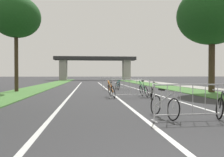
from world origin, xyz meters
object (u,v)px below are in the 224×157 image
Objects in this scene: bicycle_white_4 at (152,91)px; bicycle_silver_6 at (164,106)px; crowd_barrier_third at (116,84)px; crowd_barrier_nearest at (193,102)px; crowd_barrier_second at (130,89)px; bicycle_yellow_5 at (110,86)px; bicycle_green_3 at (144,90)px; tree_left_maple_mid at (16,17)px; bicycle_orange_2 at (111,91)px; bicycle_teal_0 at (118,85)px; tree_right_oak_near at (212,15)px.

bicycle_silver_6 is at bearing -88.63° from bicycle_white_4.
bicycle_white_4 is at bearing -80.71° from crowd_barrier_third.
crowd_barrier_nearest is 6.88m from crowd_barrier_second.
bicycle_silver_6 is at bearing 89.28° from bicycle_yellow_5.
bicycle_green_3 is 1.00× the size of bicycle_yellow_5.
tree_left_maple_mid reaches higher than bicycle_white_4.
bicycle_silver_6 is (-1.22, -5.90, -0.01)m from bicycle_white_4.
bicycle_green_3 is at bearing -0.31° from bicycle_orange_2.
bicycle_teal_0 is 13.56m from bicycle_silver_6.
crowd_barrier_third reaches higher than bicycle_orange_2.
bicycle_white_4 is (0.97, -7.66, 0.01)m from bicycle_teal_0.
tree_left_maple_mid is 14.74m from bicycle_silver_6.
tree_left_maple_mid reaches higher than bicycle_teal_0.
crowd_barrier_third is at bearing 58.57° from bicycle_teal_0.
bicycle_white_4 reaches higher than bicycle_silver_6.
bicycle_teal_0 reaches higher than bicycle_yellow_5.
crowd_barrier_second reaches higher than bicycle_silver_6.
bicycle_orange_2 is at bearing -176.91° from bicycle_green_3.
bicycle_silver_6 is at bearing -90.59° from crowd_barrier_second.
bicycle_teal_0 is 1.01× the size of bicycle_green_3.
crowd_barrier_third is 13.15m from bicycle_silver_6.
tree_right_oak_near is 3.26× the size of crowd_barrier_nearest.
bicycle_orange_2 is at bearing -35.59° from tree_left_maple_mid.
crowd_barrier_nearest reaches higher than bicycle_silver_6.
tree_right_oak_near is 9.39m from bicycle_yellow_5.
crowd_barrier_nearest is at bearing 127.21° from bicycle_silver_6.
crowd_barrier_second is 1.42× the size of bicycle_white_4.
crowd_barrier_third is at bearing -102.66° from bicycle_silver_6.
bicycle_white_4 is at bearing -25.59° from bicycle_orange_2.
tree_left_maple_mid is 11.10m from bicycle_green_3.
crowd_barrier_nearest is 0.88m from bicycle_silver_6.
bicycle_green_3 is (0.73, -6.69, 0.01)m from bicycle_teal_0.
bicycle_teal_0 reaches higher than bicycle_white_4.
tree_left_maple_mid is at bearing 148.90° from bicycle_green_3.
bicycle_yellow_5 is at bearing 9.46° from tree_left_maple_mid.
tree_left_maple_mid is 14.40m from tree_right_oak_near.
crowd_barrier_second is 6.38m from bicycle_yellow_5.
crowd_barrier_nearest reaches higher than bicycle_teal_0.
bicycle_green_3 is at bearing 32.08° from crowd_barrier_second.
bicycle_white_4 is (2.19, -0.75, -0.02)m from bicycle_orange_2.
bicycle_orange_2 is at bearing -94.18° from bicycle_silver_6.
tree_right_oak_near reaches higher than bicycle_white_4.
tree_right_oak_near is 3.26× the size of crowd_barrier_third.
bicycle_orange_2 is at bearing 174.09° from bicycle_white_4.
tree_right_oak_near is 4.59× the size of bicycle_yellow_5.
crowd_barrier_third is at bearing 90.26° from crowd_barrier_second.
bicycle_orange_2 reaches higher than bicycle_silver_6.
tree_left_maple_mid is 8.97m from bicycle_yellow_5.
crowd_barrier_nearest is at bearing -55.23° from tree_left_maple_mid.
bicycle_silver_6 is at bearing -88.28° from bicycle_orange_2.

